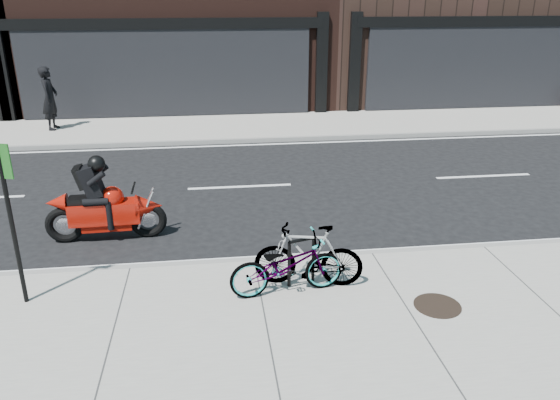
{
  "coord_description": "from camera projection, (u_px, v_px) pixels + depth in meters",
  "views": [
    {
      "loc": [
        -0.62,
        -10.0,
        4.28
      ],
      "look_at": [
        0.52,
        -1.28,
        0.9
      ],
      "focal_mm": 35.0,
      "sensor_mm": 36.0,
      "label": 1
    }
  ],
  "objects": [
    {
      "name": "ground",
      "position": [
        246.0,
        220.0,
        10.86
      ],
      "size": [
        120.0,
        120.0,
        0.0
      ],
      "primitive_type": "plane",
      "color": "black",
      "rests_on": "ground"
    },
    {
      "name": "sidewalk_near",
      "position": [
        277.0,
        386.0,
        6.21
      ],
      "size": [
        60.0,
        6.0,
        0.13
      ],
      "primitive_type": "cube",
      "color": "gray",
      "rests_on": "ground"
    },
    {
      "name": "sidewalk_far",
      "position": [
        229.0,
        127.0,
        18.01
      ],
      "size": [
        60.0,
        3.5,
        0.13
      ],
      "primitive_type": "cube",
      "color": "gray",
      "rests_on": "ground"
    },
    {
      "name": "bike_rack",
      "position": [
        301.0,
        257.0,
        8.12
      ],
      "size": [
        0.43,
        0.16,
        0.75
      ],
      "rotation": [
        0.0,
        0.0,
        0.28
      ],
      "color": "black",
      "rests_on": "sidewalk_near"
    },
    {
      "name": "bicycle_front",
      "position": [
        287.0,
        265.0,
        7.87
      ],
      "size": [
        1.76,
        0.81,
        0.89
      ],
      "primitive_type": "imported",
      "rotation": [
        0.0,
        0.0,
        1.71
      ],
      "color": "gray",
      "rests_on": "sidewalk_near"
    },
    {
      "name": "bicycle_rear",
      "position": [
        308.0,
        255.0,
        8.07
      ],
      "size": [
        1.68,
        0.79,
        0.97
      ],
      "primitive_type": "imported",
      "rotation": [
        0.0,
        0.0,
        4.5
      ],
      "color": "gray",
      "rests_on": "sidewalk_near"
    },
    {
      "name": "motorcycle",
      "position": [
        110.0,
        206.0,
        9.83
      ],
      "size": [
        2.16,
        0.48,
        1.61
      ],
      "rotation": [
        0.0,
        0.0,
        0.03
      ],
      "color": "black",
      "rests_on": "ground"
    },
    {
      "name": "pedestrian",
      "position": [
        50.0,
        98.0,
        17.13
      ],
      "size": [
        0.51,
        0.74,
        1.97
      ],
      "primitive_type": "imported",
      "rotation": [
        0.0,
        0.0,
        1.51
      ],
      "color": "black",
      "rests_on": "sidewalk_far"
    },
    {
      "name": "manhole_cover",
      "position": [
        437.0,
        306.0,
        7.67
      ],
      "size": [
        0.87,
        0.87,
        0.02
      ],
      "primitive_type": "cylinder",
      "rotation": [
        0.0,
        0.0,
        0.4
      ],
      "color": "black",
      "rests_on": "sidewalk_near"
    },
    {
      "name": "sign_post",
      "position": [
        9.0,
        211.0,
        7.3
      ],
      "size": [
        0.31,
        0.11,
        2.33
      ],
      "rotation": [
        0.0,
        0.0,
        -0.3
      ],
      "color": "black",
      "rests_on": "sidewalk_near"
    }
  ]
}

